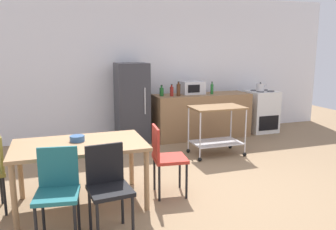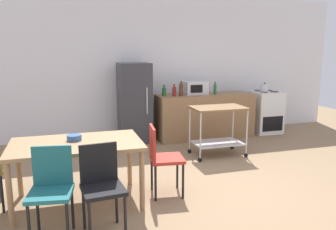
# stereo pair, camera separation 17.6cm
# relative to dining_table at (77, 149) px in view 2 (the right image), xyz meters

# --- Properties ---
(ground_plane) EXTENTS (12.00, 12.00, 0.00)m
(ground_plane) POSITION_rel_dining_table_xyz_m (1.75, -0.17, -0.67)
(ground_plane) COLOR #8C7051
(back_wall) EXTENTS (8.40, 0.12, 2.90)m
(back_wall) POSITION_rel_dining_table_xyz_m (1.75, 3.03, 0.78)
(back_wall) COLOR white
(back_wall) RESTS_ON ground_plane
(kitchen_counter) EXTENTS (2.00, 0.64, 0.90)m
(kitchen_counter) POSITION_rel_dining_table_xyz_m (2.65, 2.43, -0.22)
(kitchen_counter) COLOR olive
(kitchen_counter) RESTS_ON ground_plane
(dining_table) EXTENTS (1.50, 0.90, 0.75)m
(dining_table) POSITION_rel_dining_table_xyz_m (0.00, 0.00, 0.00)
(dining_table) COLOR #A37A51
(dining_table) RESTS_ON ground_plane
(chair_teal) EXTENTS (0.46, 0.46, 0.89)m
(chair_teal) POSITION_rel_dining_table_xyz_m (-0.27, -0.68, -0.15)
(chair_teal) COLOR #1E666B
(chair_teal) RESTS_ON ground_plane
(chair_red) EXTENTS (0.44, 0.44, 0.89)m
(chair_red) POSITION_rel_dining_table_xyz_m (1.02, -0.06, -0.15)
(chair_red) COLOR #B72D23
(chair_red) RESTS_ON ground_plane
(chair_black) EXTENTS (0.44, 0.44, 0.89)m
(chair_black) POSITION_rel_dining_table_xyz_m (0.21, -0.73, -0.15)
(chair_black) COLOR black
(chair_black) RESTS_ON ground_plane
(stove_oven) EXTENTS (0.60, 0.61, 0.92)m
(stove_oven) POSITION_rel_dining_table_xyz_m (4.10, 2.45, -0.22)
(stove_oven) COLOR white
(stove_oven) RESTS_ON ground_plane
(refrigerator) EXTENTS (0.60, 0.63, 1.55)m
(refrigerator) POSITION_rel_dining_table_xyz_m (1.20, 2.53, 0.10)
(refrigerator) COLOR #333338
(refrigerator) RESTS_ON ground_plane
(kitchen_cart) EXTENTS (0.91, 0.57, 0.85)m
(kitchen_cart) POSITION_rel_dining_table_xyz_m (2.38, 1.22, -0.10)
(kitchen_cart) COLOR brown
(kitchen_cart) RESTS_ON ground_plane
(bottle_wine) EXTENTS (0.08, 0.08, 0.22)m
(bottle_wine) POSITION_rel_dining_table_xyz_m (1.78, 2.44, 0.32)
(bottle_wine) COLOR #1E6628
(bottle_wine) RESTS_ON kitchen_counter
(bottle_soy_sauce) EXTENTS (0.07, 0.07, 0.23)m
(bottle_soy_sauce) POSITION_rel_dining_table_xyz_m (1.96, 2.35, 0.33)
(bottle_soy_sauce) COLOR maroon
(bottle_soy_sauce) RESTS_ON kitchen_counter
(bottle_vinegar) EXTENTS (0.08, 0.08, 0.28)m
(bottle_vinegar) POSITION_rel_dining_table_xyz_m (2.09, 2.34, 0.35)
(bottle_vinegar) COLOR #4C2D19
(bottle_vinegar) RESTS_ON kitchen_counter
(microwave) EXTENTS (0.46, 0.35, 0.26)m
(microwave) POSITION_rel_dining_table_xyz_m (2.46, 2.52, 0.36)
(microwave) COLOR silver
(microwave) RESTS_ON kitchen_counter
(bottle_hot_sauce) EXTENTS (0.06, 0.06, 0.26)m
(bottle_hot_sauce) POSITION_rel_dining_table_xyz_m (2.84, 2.37, 0.34)
(bottle_hot_sauce) COLOR #1E6628
(bottle_hot_sauce) RESTS_ON kitchen_counter
(fruit_bowl) EXTENTS (0.17, 0.17, 0.07)m
(fruit_bowl) POSITION_rel_dining_table_xyz_m (-0.02, 0.10, 0.11)
(fruit_bowl) COLOR #33598C
(fruit_bowl) RESTS_ON dining_table
(kettle) EXTENTS (0.24, 0.17, 0.19)m
(kettle) POSITION_rel_dining_table_xyz_m (3.98, 2.35, 0.33)
(kettle) COLOR silver
(kettle) RESTS_ON stove_oven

